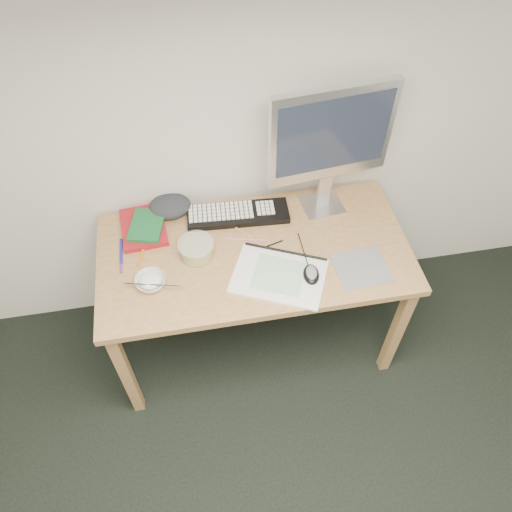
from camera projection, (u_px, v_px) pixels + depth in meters
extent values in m
plane|color=silver|center=(257.00, 95.00, 2.06)|extent=(3.60, 0.00, 3.60)
cube|color=tan|center=(126.00, 374.00, 2.28)|extent=(0.05, 0.05, 0.71)
cube|color=tan|center=(396.00, 331.00, 2.43)|extent=(0.05, 0.05, 0.71)
cube|color=tan|center=(125.00, 272.00, 2.66)|extent=(0.05, 0.05, 0.71)
cube|color=tan|center=(359.00, 240.00, 2.80)|extent=(0.05, 0.05, 0.71)
cube|color=tan|center=(254.00, 253.00, 2.25)|extent=(1.40, 0.70, 0.03)
cube|color=gray|center=(361.00, 268.00, 2.18)|extent=(0.24, 0.22, 0.00)
cube|color=white|center=(279.00, 276.00, 2.14)|extent=(0.47, 0.41, 0.01)
cube|color=black|center=(238.00, 214.00, 2.37)|extent=(0.49, 0.18, 0.03)
cube|color=silver|center=(322.00, 205.00, 2.42)|extent=(0.21, 0.19, 0.01)
cube|color=silver|center=(324.00, 191.00, 2.35)|extent=(0.07, 0.03, 0.18)
cube|color=silver|center=(332.00, 134.00, 2.10)|extent=(0.55, 0.10, 0.45)
cube|color=black|center=(332.00, 132.00, 2.09)|extent=(0.50, 0.06, 0.35)
ellipsoid|color=black|center=(311.00, 273.00, 2.12)|extent=(0.08, 0.12, 0.04)
imported|color=white|center=(151.00, 282.00, 2.11)|extent=(0.15, 0.15, 0.04)
cylinder|color=silver|center=(153.00, 285.00, 2.07)|extent=(0.24, 0.07, 0.02)
cylinder|color=#EBED53|center=(196.00, 249.00, 2.19)|extent=(0.20, 0.20, 0.08)
cube|color=maroon|center=(144.00, 227.00, 2.31)|extent=(0.22, 0.28, 0.03)
cube|color=#175C2D|center=(147.00, 225.00, 2.29)|extent=(0.19, 0.23, 0.02)
ellipsoid|color=#23252A|center=(170.00, 206.00, 2.37)|extent=(0.20, 0.18, 0.07)
cylinder|color=pink|center=(246.00, 240.00, 2.28)|extent=(0.19, 0.05, 0.01)
cylinder|color=tan|center=(248.00, 236.00, 2.29)|extent=(0.12, 0.16, 0.01)
cylinder|color=black|center=(266.00, 247.00, 2.25)|extent=(0.17, 0.05, 0.01)
cylinder|color=#1D209D|center=(121.00, 251.00, 2.23)|extent=(0.01, 0.14, 0.01)
cylinder|color=#C17C16|center=(142.00, 253.00, 2.22)|extent=(0.05, 0.14, 0.01)
cylinder|color=#7C2996|center=(121.00, 262.00, 2.19)|extent=(0.01, 0.12, 0.01)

